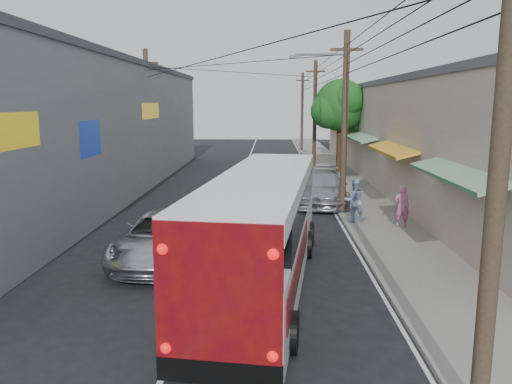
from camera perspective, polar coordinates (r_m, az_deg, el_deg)
ground at (r=10.55m, az=-9.72°, el=-17.99°), size 120.00×120.00×0.00m
sidewalk at (r=29.86m, az=10.39°, el=0.55°), size 3.00×80.00×0.12m
building_right at (r=32.44m, az=17.94°, el=6.48°), size 7.09×40.00×6.25m
building_left at (r=29.08m, az=-19.56°, el=7.01°), size 7.20×36.00×7.25m
utility_poles at (r=29.47m, az=3.98°, el=8.52°), size 11.80×45.28×8.00m
street_tree at (r=35.47m, az=9.76°, el=9.55°), size 4.40×4.00×6.60m
coach_bus at (r=13.62m, az=0.84°, el=-4.10°), size 3.54×10.90×3.09m
jeepney at (r=16.14m, az=-10.45°, el=-5.08°), size 2.82×5.60×1.52m
parked_suv at (r=25.03m, az=7.70°, el=0.50°), size 2.43×5.57×1.60m
parked_car_mid at (r=34.01m, az=4.76°, el=2.99°), size 1.89×4.38×1.47m
parked_car_far at (r=36.41m, az=4.56°, el=3.31°), size 1.52×3.92×1.27m
pedestrian_near at (r=20.42m, az=16.31°, el=-1.57°), size 0.65×0.46×1.66m
pedestrian_far at (r=20.84m, az=11.14°, el=-0.94°), size 0.98×0.84×1.78m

